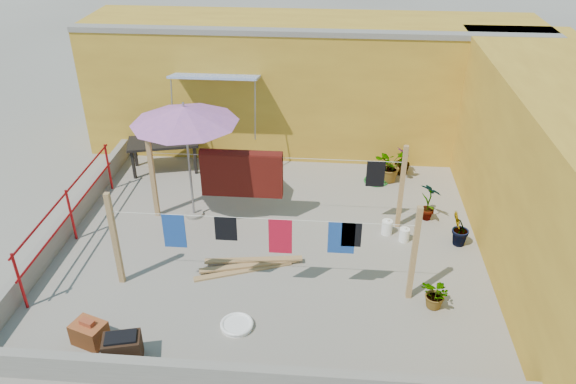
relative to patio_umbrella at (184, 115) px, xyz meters
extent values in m
plane|color=#9E998E|center=(1.73, -0.83, -2.26)|extent=(80.00, 80.00, 0.00)
cube|color=gold|center=(2.23, 3.87, -0.66)|extent=(11.00, 2.40, 3.20)
cube|color=gray|center=(2.23, 2.82, 0.89)|extent=(11.00, 0.35, 0.12)
cube|color=#2D51B2|center=(0.13, 2.32, -0.01)|extent=(2.00, 0.79, 0.22)
cylinder|color=gray|center=(-0.82, 1.95, -0.66)|extent=(0.03, 0.30, 1.28)
cylinder|color=gray|center=(1.08, 1.95, -0.66)|extent=(0.03, 0.30, 1.28)
cube|color=gold|center=(6.93, -0.83, -0.66)|extent=(2.40, 9.00, 3.20)
cube|color=gray|center=(1.73, -4.41, -2.04)|extent=(8.30, 0.16, 0.44)
cube|color=gray|center=(-2.35, -0.83, -2.04)|extent=(0.16, 7.30, 0.44)
cylinder|color=#A21013|center=(-2.12, -3.03, -1.71)|extent=(0.05, 0.05, 1.10)
cylinder|color=#A21013|center=(-2.12, -1.03, -1.71)|extent=(0.05, 0.05, 1.10)
cylinder|color=#A21013|center=(-2.12, 0.97, -1.71)|extent=(0.05, 0.05, 1.10)
cylinder|color=#A21013|center=(-2.12, -1.03, -1.21)|extent=(0.04, 4.20, 0.04)
cylinder|color=#A21013|center=(-2.12, -1.03, -1.66)|extent=(0.04, 4.20, 0.04)
cube|color=tan|center=(-0.77, -2.23, -1.36)|extent=(0.09, 0.09, 1.80)
cube|color=tan|center=(4.23, -2.23, -1.36)|extent=(0.09, 0.09, 1.80)
cube|color=tan|center=(4.23, -0.03, -1.36)|extent=(0.09, 0.09, 1.80)
cube|color=tan|center=(-0.77, -0.03, -1.36)|extent=(0.09, 0.09, 1.80)
cylinder|color=silver|center=(1.73, -2.23, -0.81)|extent=(5.00, 0.01, 0.01)
cylinder|color=silver|center=(1.73, -0.03, -0.81)|extent=(5.00, 0.01, 0.01)
cube|color=#4B100C|center=(1.06, -0.03, -1.22)|extent=(1.63, 0.22, 0.92)
cube|color=black|center=(3.70, -0.03, -1.08)|extent=(0.36, 0.02, 0.55)
cube|color=maroon|center=(0.65, -0.03, -1.06)|extent=(0.41, 0.02, 0.51)
cube|color=#1C4498|center=(0.27, -2.23, -1.13)|extent=(0.38, 0.02, 0.64)
cube|color=black|center=(1.14, -2.23, -1.04)|extent=(0.37, 0.02, 0.45)
cube|color=red|center=(2.04, -2.23, -1.14)|extent=(0.38, 0.02, 0.66)
cube|color=#1C4498|center=(3.03, -2.23, -1.11)|extent=(0.44, 0.02, 0.60)
cube|color=black|center=(3.20, -2.23, -1.04)|extent=(0.32, 0.02, 0.46)
cylinder|color=gray|center=(0.00, 0.00, -2.23)|extent=(0.38, 0.38, 0.06)
cylinder|color=gray|center=(0.00, 0.00, -1.06)|extent=(0.05, 0.05, 2.40)
cone|color=#BD65A8|center=(0.00, 0.00, 0.02)|extent=(2.22, 2.22, 0.33)
cylinder|color=gray|center=(0.00, 0.00, 0.21)|extent=(0.04, 0.04, 0.10)
cube|color=black|center=(-1.15, 1.98, -1.53)|extent=(1.78, 1.19, 0.06)
cube|color=black|center=(-1.75, 1.49, -1.90)|extent=(0.06, 0.06, 0.71)
cube|color=black|center=(-1.92, 2.12, -1.90)|extent=(0.06, 0.06, 0.71)
cube|color=black|center=(-0.38, 1.85, -1.90)|extent=(0.06, 0.06, 0.71)
cube|color=black|center=(-0.54, 2.48, -1.90)|extent=(0.06, 0.06, 0.71)
cube|color=#AB5727|center=(-0.76, -3.70, -2.08)|extent=(0.59, 0.50, 0.36)
cube|color=#A33A26|center=(-0.76, -3.70, -1.86)|extent=(0.25, 0.18, 0.07)
cube|color=tan|center=(1.32, -1.79, -2.24)|extent=(1.72, 0.76, 0.04)
cube|color=tan|center=(1.40, -1.67, -2.20)|extent=(1.76, 0.61, 0.04)
cube|color=tan|center=(1.48, -1.55, -2.16)|extent=(1.79, 0.37, 0.04)
cube|color=#321F13|center=(-0.11, -4.03, -2.03)|extent=(0.61, 0.48, 0.45)
cube|color=black|center=(-0.11, -4.03, -1.79)|extent=(0.50, 0.37, 0.04)
cylinder|color=white|center=(1.43, -3.20, -2.23)|extent=(0.50, 0.50, 0.07)
torus|color=white|center=(1.43, -3.20, -2.19)|extent=(0.53, 0.53, 0.05)
cylinder|color=white|center=(4.31, -0.56, -2.12)|extent=(0.20, 0.20, 0.27)
cylinder|color=white|center=(4.31, -0.56, -1.97)|extent=(0.05, 0.05, 0.05)
cylinder|color=white|center=(3.99, -0.34, -2.11)|extent=(0.22, 0.22, 0.30)
cylinder|color=white|center=(3.99, -0.34, -1.94)|extent=(0.06, 0.06, 0.05)
torus|color=#197027|center=(3.89, 1.80, -2.24)|extent=(0.57, 0.57, 0.04)
torus|color=#197027|center=(3.89, 1.80, -2.20)|extent=(0.48, 0.48, 0.04)
imported|color=#1E5E1B|center=(4.18, 1.90, -1.86)|extent=(0.96, 0.95, 0.81)
imported|color=#1E5E1B|center=(4.51, 2.26, -1.93)|extent=(0.49, 0.49, 0.67)
imported|color=#1E5E1B|center=(4.86, 0.26, -1.82)|extent=(0.55, 0.55, 0.87)
imported|color=#1E5E1B|center=(5.32, -0.62, -1.89)|extent=(0.52, 0.52, 0.74)
imported|color=#1E5E1B|center=(4.64, -2.46, -1.99)|extent=(0.64, 0.65, 0.54)
camera|label=1|loc=(2.80, -9.76, 4.09)|focal=35.00mm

